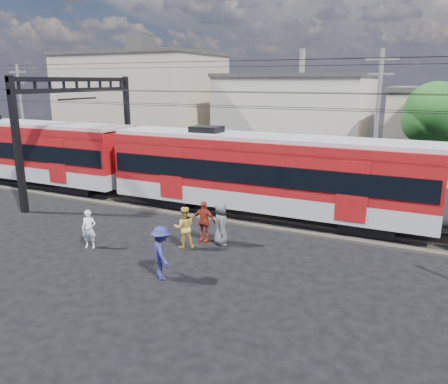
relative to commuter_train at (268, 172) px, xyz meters
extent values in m
plane|color=black|center=(-1.94, -8.00, -2.40)|extent=(120.00, 120.00, 0.00)
cube|color=#2D2823|center=(-1.94, 0.00, -2.34)|extent=(70.00, 3.40, 0.12)
cube|color=#59544C|center=(-1.94, -0.75, -2.22)|extent=(70.00, 0.12, 0.12)
cube|color=#59544C|center=(-1.94, 0.75, -2.22)|extent=(70.00, 0.12, 0.12)
cube|color=black|center=(-11.89, 0.00, -2.05)|extent=(2.40, 2.20, 0.70)
cube|color=#A8ABB0|center=(-17.01, 0.00, -1.25)|extent=(16.00, 3.00, 0.90)
cube|color=maroon|center=(-17.01, 0.00, 0.40)|extent=(16.00, 3.00, 2.40)
cube|color=black|center=(-17.01, 0.00, 0.15)|extent=(15.68, 3.08, 0.95)
cube|color=#A8ABB0|center=(-17.01, 0.00, 1.65)|extent=(16.00, 2.60, 0.25)
cube|color=black|center=(-5.33, 0.00, -2.05)|extent=(2.40, 2.20, 0.70)
cube|color=black|center=(4.91, 0.00, -2.05)|extent=(2.40, 2.20, 0.70)
cube|color=#A8ABB0|center=(-0.21, 0.00, -1.25)|extent=(16.00, 3.00, 0.90)
cube|color=maroon|center=(-0.21, 0.00, 0.40)|extent=(16.00, 3.00, 2.40)
cube|color=black|center=(-0.21, 0.00, 0.15)|extent=(15.68, 3.08, 0.95)
cube|color=#A8ABB0|center=(-0.21, 0.00, 1.65)|extent=(16.00, 2.60, 0.25)
cube|color=black|center=(-11.94, -4.50, 1.10)|extent=(0.30, 0.30, 7.00)
cube|color=black|center=(-11.94, 4.50, 1.10)|extent=(0.30, 0.30, 7.00)
cube|color=black|center=(-11.94, 0.00, 4.40)|extent=(0.25, 9.30, 0.25)
cube|color=black|center=(-11.94, 0.00, 3.80)|extent=(0.25, 9.30, 0.25)
cylinder|color=black|center=(-1.94, -0.70, 3.10)|extent=(70.00, 0.03, 0.03)
cylinder|color=black|center=(-1.94, 0.70, 3.10)|extent=(70.00, 0.03, 0.03)
cylinder|color=black|center=(-1.94, -0.70, 3.80)|extent=(70.00, 0.03, 0.03)
cylinder|color=black|center=(-1.94, 0.70, 3.80)|extent=(70.00, 0.03, 0.03)
cylinder|color=black|center=(-1.94, -3.50, 5.10)|extent=(70.00, 0.03, 0.03)
cylinder|color=black|center=(-1.94, 3.50, 5.10)|extent=(70.00, 0.03, 0.03)
cube|color=#BEA991|center=(-18.94, 16.00, 2.10)|extent=(14.00, 10.00, 9.00)
cube|color=#3F3D3A|center=(-18.94, 16.00, 6.75)|extent=(14.28, 10.20, 0.30)
cube|color=beige|center=(-3.94, 19.00, 1.10)|extent=(12.00, 12.00, 7.00)
cube|color=#3F3D3A|center=(-3.94, 19.00, 4.75)|extent=(12.24, 12.24, 0.30)
cylinder|color=slate|center=(4.06, 7.00, 1.85)|extent=(0.24, 0.24, 8.50)
cube|color=slate|center=(4.06, 7.00, 5.50)|extent=(1.80, 0.12, 0.12)
cube|color=slate|center=(4.06, 7.00, 4.70)|extent=(1.40, 0.12, 0.12)
cylinder|color=slate|center=(-23.94, 6.00, 1.60)|extent=(0.24, 0.24, 8.00)
cube|color=slate|center=(-23.94, 6.00, 5.00)|extent=(1.80, 0.12, 0.12)
cube|color=slate|center=(-23.94, 6.00, 4.20)|extent=(1.40, 0.12, 0.12)
cylinder|color=#382619|center=(7.06, 10.00, -0.44)|extent=(0.36, 0.36, 3.92)
sphere|color=#134516|center=(7.06, 10.00, 2.50)|extent=(3.64, 3.64, 3.64)
sphere|color=#134516|center=(7.66, 10.30, 1.80)|extent=(2.80, 2.80, 2.80)
imported|color=white|center=(-5.29, -6.90, -1.60)|extent=(0.69, 0.59, 1.61)
imported|color=gold|center=(-1.74, -5.20, -1.52)|extent=(1.09, 1.03, 1.77)
imported|color=navy|center=(-0.95, -8.07, -1.44)|extent=(1.41, 1.36, 1.92)
imported|color=maroon|center=(-1.37, -4.20, -1.50)|extent=(1.08, 0.49, 1.80)
imported|color=#525257|center=(-0.55, -4.21, -1.49)|extent=(0.93, 1.05, 1.81)
camera|label=1|loc=(7.10, -19.85, 4.36)|focal=35.00mm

